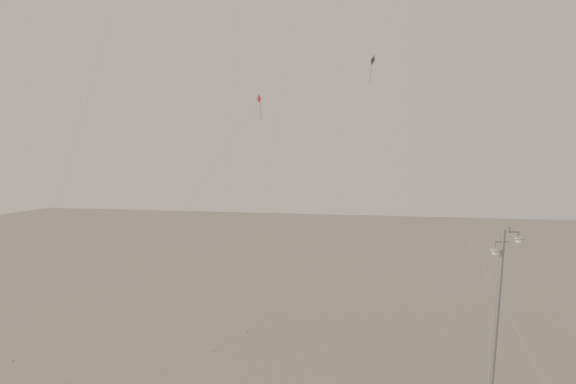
# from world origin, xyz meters

# --- Properties ---
(street_lamp) EXTENTS (1.57, 0.81, 9.37)m
(street_lamp) POSITION_xyz_m (10.98, -0.86, 5.00)
(street_lamp) COLOR gray
(street_lamp) RESTS_ON ground
(kite_1) EXTENTS (0.43, 6.73, 26.59)m
(kite_1) POSITION_xyz_m (-4.93, 9.03, 20.35)
(kite_1) COLOR #302C28
(kite_1) RESTS_ON ground
(kite_3) EXTENTS (8.33, 11.42, 17.23)m
(kite_3) POSITION_xyz_m (-5.41, 6.50, 12.33)
(kite_3) COLOR maroon
(kite_3) RESTS_ON ground
(kite_4) EXTENTS (9.90, 12.03, 20.61)m
(kite_4) POSITION_xyz_m (7.02, 10.87, 15.59)
(kite_4) COLOR #302C28
(kite_4) RESTS_ON ground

